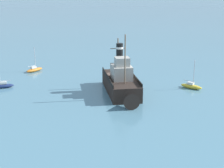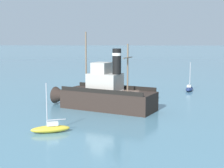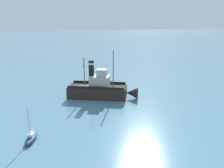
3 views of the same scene
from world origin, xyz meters
The scene contains 4 objects.
ground_plane centered at (0.00, 0.00, 0.00)m, with size 600.00×600.00×0.00m, color teal.
old_tugboat centered at (0.88, 3.22, 1.83)m, with size 9.11×14.49×9.90m.
sailboat_yellow centered at (-10.40, 7.71, 0.43)m, with size 2.23×3.95×4.90m.
sailboat_navy centered at (15.92, -10.41, 0.43)m, with size 3.95×2.26×4.90m.
Camera 3 is at (46.50, -8.77, 15.81)m, focal length 38.00 mm.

